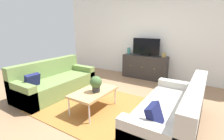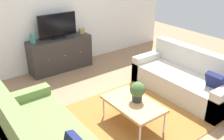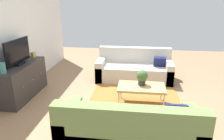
{
  "view_description": "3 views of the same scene",
  "coord_description": "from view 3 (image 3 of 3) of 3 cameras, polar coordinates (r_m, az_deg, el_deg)",
  "views": [
    {
      "loc": [
        1.81,
        -2.58,
        1.61
      ],
      "look_at": [
        0.0,
        0.32,
        0.7
      ],
      "focal_mm": 26.02,
      "sensor_mm": 36.0,
      "label": 1
    },
    {
      "loc": [
        -2.22,
        -2.65,
        2.41
      ],
      "look_at": [
        0.0,
        0.32,
        0.7
      ],
      "focal_mm": 40.5,
      "sensor_mm": 36.0,
      "label": 2
    },
    {
      "loc": [
        -3.93,
        -0.18,
        2.03
      ],
      "look_at": [
        0.0,
        0.32,
        0.7
      ],
      "focal_mm": 33.68,
      "sensor_mm": 36.0,
      "label": 3
    }
  ],
  "objects": [
    {
      "name": "ground_plane",
      "position": [
        4.43,
        4.13,
        -8.79
      ],
      "size": [
        10.0,
        10.0,
        0.0
      ],
      "primitive_type": "plane",
      "color": "#997251"
    },
    {
      "name": "tv_console",
      "position": [
        4.94,
        -23.08,
        -2.69
      ],
      "size": [
        1.39,
        0.47,
        0.74
      ],
      "color": "#332D2B",
      "rests_on": "ground_plane"
    },
    {
      "name": "coffee_table",
      "position": [
        4.22,
        7.97,
        -4.75
      ],
      "size": [
        0.56,
        0.93,
        0.41
      ],
      "color": "tan",
      "rests_on": "ground_plane"
    },
    {
      "name": "couch_right_side",
      "position": [
        5.66,
        6.1,
        0.27
      ],
      "size": [
        0.87,
        1.94,
        0.81
      ],
      "color": "beige",
      "rests_on": "ground_plane"
    },
    {
      "name": "wall_back",
      "position": [
        4.84,
        -27.56,
        8.38
      ],
      "size": [
        6.4,
        0.12,
        2.7
      ],
      "primitive_type": "cube",
      "color": "white",
      "rests_on": "ground_plane"
    },
    {
      "name": "mantel_clock",
      "position": [
        5.29,
        -20.64,
        3.9
      ],
      "size": [
        0.11,
        0.07,
        0.13
      ],
      "primitive_type": "cube",
      "color": "tan",
      "rests_on": "tv_console"
    },
    {
      "name": "glass_vase",
      "position": [
        4.34,
        -27.56,
        0.44
      ],
      "size": [
        0.11,
        0.11,
        0.21
      ],
      "primitive_type": "cylinder",
      "color": "teal",
      "rests_on": "tv_console"
    },
    {
      "name": "couch_left_side",
      "position": [
        3.06,
        4.67,
        -16.79
      ],
      "size": [
        0.87,
        1.94,
        0.81
      ],
      "color": "olive",
      "rests_on": "ground_plane"
    },
    {
      "name": "potted_plant",
      "position": [
        4.21,
        8.16,
        -1.82
      ],
      "size": [
        0.23,
        0.23,
        0.31
      ],
      "color": "#2D2D2D",
      "rests_on": "coffee_table"
    },
    {
      "name": "area_rug",
      "position": [
        4.43,
        6.09,
        -8.81
      ],
      "size": [
        2.5,
        1.9,
        0.01
      ],
      "primitive_type": "cube",
      "color": "#9E662D",
      "rests_on": "ground_plane"
    },
    {
      "name": "flat_screen_tv",
      "position": [
        4.77,
        -24.24,
        4.42
      ],
      "size": [
        0.86,
        0.16,
        0.54
      ],
      "color": "black",
      "rests_on": "tv_console"
    }
  ]
}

